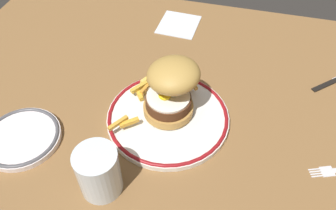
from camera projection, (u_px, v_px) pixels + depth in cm
name	position (u px, v px, depth cm)	size (l,w,h in cm)	color
ground_plane	(162.00, 132.00, 72.84)	(117.63, 100.50, 4.00)	brown
dinner_plate	(168.00, 117.00, 72.04)	(25.87, 25.87, 1.60)	white
burger	(171.00, 87.00, 68.44)	(11.97, 12.94, 11.95)	#B6843F
fries_pile	(150.00, 92.00, 74.48)	(15.01, 20.04, 2.28)	gold
water_glass	(99.00, 173.00, 58.73)	(7.57, 7.57, 9.71)	silver
side_plate	(22.00, 137.00, 68.39)	(15.47, 15.47, 1.60)	white
napkin	(179.00, 24.00, 96.30)	(10.66, 11.74, 0.40)	silver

